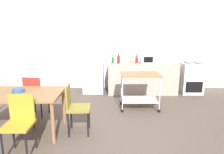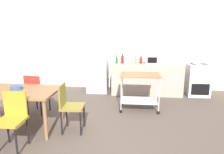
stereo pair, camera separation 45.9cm
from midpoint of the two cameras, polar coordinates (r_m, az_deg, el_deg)
ground_plane at (r=3.76m, az=1.35°, el=-16.16°), size 12.00×12.00×0.00m
back_wall at (r=6.50m, az=3.56°, el=9.52°), size 8.40×0.12×2.90m
kitchen_counter at (r=6.08m, az=11.72°, el=-0.50°), size 2.00×0.64×0.90m
dining_table at (r=4.10m, az=-22.12°, el=-4.50°), size 1.50×0.90×0.75m
chair_mustard at (r=3.48m, az=-22.70°, el=-10.24°), size 0.40×0.40×0.89m
chair_olive at (r=3.77m, az=-8.47°, el=-7.58°), size 0.42×0.42×0.89m
chair_red at (r=4.73m, az=-17.89°, el=-3.84°), size 0.46×0.46×0.89m
stove_oven at (r=6.42m, az=24.68°, el=-0.70°), size 0.60×0.61×0.92m
refrigerator at (r=6.13m, az=-1.86°, el=2.97°), size 0.60×0.63×1.55m
kitchen_cart at (r=4.80m, az=10.50°, el=-2.50°), size 0.91×0.57×0.85m
bottle_sparkling_water at (r=5.90m, az=3.55°, el=4.73°), size 0.06×0.06×0.24m
bottle_sesame_oil at (r=5.89m, az=5.16°, el=4.88°), size 0.08×0.08×0.27m
bottle_wine at (r=5.90m, az=6.80°, el=4.84°), size 0.06×0.06×0.28m
bottle_vinegar at (r=6.03m, az=8.85°, el=4.71°), size 0.07×0.07×0.22m
bottle_olive_oil at (r=5.96m, az=10.26°, el=4.62°), size 0.08×0.08×0.23m
microwave at (r=5.94m, az=13.59°, el=4.80°), size 0.46×0.35×0.26m
fruit_bowl at (r=4.11m, az=-22.25°, el=-2.85°), size 0.21×0.21×0.06m
kettle at (r=6.19m, az=24.40°, el=4.05°), size 0.24×0.17×0.19m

